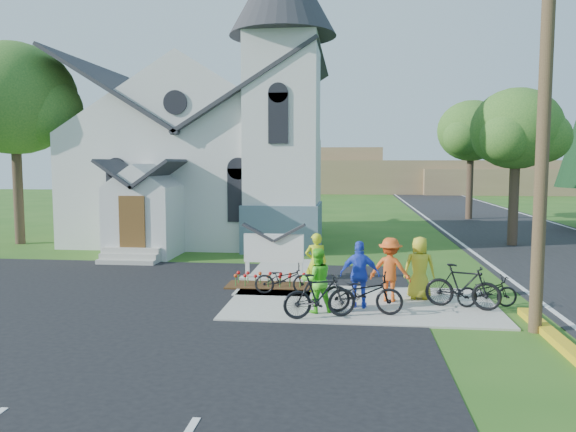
# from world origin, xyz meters

# --- Properties ---
(ground) EXTENTS (120.00, 120.00, 0.00)m
(ground) POSITION_xyz_m (0.00, 0.00, 0.00)
(ground) COLOR #295618
(ground) RESTS_ON ground
(parking_lot) EXTENTS (20.00, 16.00, 0.02)m
(parking_lot) POSITION_xyz_m (-7.00, -2.00, 0.01)
(parking_lot) COLOR black
(parking_lot) RESTS_ON ground
(road) EXTENTS (8.00, 90.00, 0.02)m
(road) POSITION_xyz_m (10.00, 15.00, 0.01)
(road) COLOR black
(road) RESTS_ON ground
(sidewalk) EXTENTS (7.00, 4.00, 0.05)m
(sidewalk) POSITION_xyz_m (1.50, 0.50, 0.03)
(sidewalk) COLOR #A09C91
(sidewalk) RESTS_ON ground
(church) EXTENTS (12.35, 12.00, 13.00)m
(church) POSITION_xyz_m (-5.48, 12.48, 5.25)
(church) COLOR silver
(church) RESTS_ON ground
(church_sign) EXTENTS (2.20, 0.40, 1.70)m
(church_sign) POSITION_xyz_m (-1.20, 3.20, 1.03)
(church_sign) COLOR #A09C91
(church_sign) RESTS_ON ground
(flower_bed) EXTENTS (2.60, 1.10, 0.07)m
(flower_bed) POSITION_xyz_m (-1.20, 2.30, 0.04)
(flower_bed) COLOR #371F0F
(flower_bed) RESTS_ON ground
(utility_pole) EXTENTS (3.45, 0.28, 10.00)m
(utility_pole) POSITION_xyz_m (5.36, -1.50, 5.40)
(utility_pole) COLOR #493424
(utility_pole) RESTS_ON ground
(tree_lot_corner) EXTENTS (5.60, 5.60, 9.15)m
(tree_lot_corner) POSITION_xyz_m (-14.00, 10.00, 6.60)
(tree_lot_corner) COLOR #3B2820
(tree_lot_corner) RESTS_ON ground
(tree_road_near) EXTENTS (4.00, 4.00, 7.05)m
(tree_road_near) POSITION_xyz_m (8.50, 12.00, 5.21)
(tree_road_near) COLOR #3B2820
(tree_road_near) RESTS_ON ground
(tree_road_mid) EXTENTS (4.40, 4.40, 7.80)m
(tree_road_mid) POSITION_xyz_m (9.00, 24.00, 5.78)
(tree_road_mid) COLOR #3B2820
(tree_road_mid) RESTS_ON ground
(distant_hills) EXTENTS (61.00, 10.00, 5.60)m
(distant_hills) POSITION_xyz_m (3.36, 56.33, 2.17)
(distant_hills) COLOR olive
(distant_hills) RESTS_ON ground
(cyclist_0) EXTENTS (0.67, 0.49, 1.70)m
(cyclist_0) POSITION_xyz_m (0.23, 1.62, 0.90)
(cyclist_0) COLOR #BDD519
(cyclist_0) RESTS_ON sidewalk
(bike_0) EXTENTS (1.68, 0.75, 0.85)m
(bike_0) POSITION_xyz_m (-0.66, 1.28, 0.48)
(bike_0) COLOR black
(bike_0) RESTS_ON sidewalk
(cyclist_1) EXTENTS (0.93, 0.83, 1.60)m
(cyclist_1) POSITION_xyz_m (0.39, -0.56, 0.85)
(cyclist_1) COLOR #5AE92B
(cyclist_1) RESTS_ON sidewalk
(bike_1) EXTENTS (1.86, 1.05, 1.08)m
(bike_1) POSITION_xyz_m (0.50, -1.09, 0.59)
(bike_1) COLOR black
(bike_1) RESTS_ON sidewalk
(cyclist_2) EXTENTS (1.04, 0.50, 1.72)m
(cyclist_2) POSITION_xyz_m (1.45, -0.01, 0.91)
(cyclist_2) COLOR blue
(cyclist_2) RESTS_ON sidewalk
(bike_2) EXTENTS (2.02, 0.91, 1.03)m
(bike_2) POSITION_xyz_m (1.53, -0.55, 0.56)
(bike_2) COLOR black
(bike_2) RESTS_ON sidewalk
(cyclist_3) EXTENTS (1.23, 0.90, 1.71)m
(cyclist_3) POSITION_xyz_m (2.27, 0.77, 0.90)
(cyclist_3) COLOR #E65419
(cyclist_3) RESTS_ON sidewalk
(bike_3) EXTENTS (1.95, 1.10, 1.13)m
(bike_3) POSITION_xyz_m (4.05, 0.20, 0.62)
(bike_3) COLOR black
(bike_3) RESTS_ON sidewalk
(cyclist_4) EXTENTS (0.88, 0.61, 1.71)m
(cyclist_4) POSITION_xyz_m (3.08, 1.11, 0.90)
(cyclist_4) COLOR gold
(cyclist_4) RESTS_ON sidewalk
(bike_4) EXTENTS (1.63, 0.79, 0.82)m
(bike_4) POSITION_xyz_m (4.70, 0.40, 0.46)
(bike_4) COLOR black
(bike_4) RESTS_ON sidewalk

